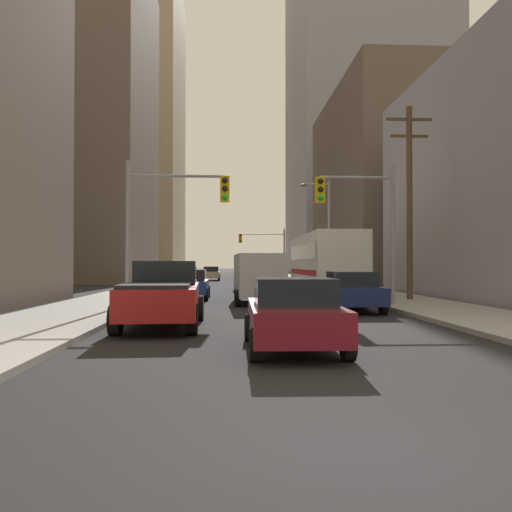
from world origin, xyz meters
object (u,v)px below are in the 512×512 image
traffic_signal_near_left (173,209)px  traffic_signal_near_right (359,211)px  cargo_van_silver (258,275)px  sedan_navy (351,291)px  sedan_blue (190,284)px  sedan_black (249,280)px  sedan_beige (211,273)px  sedan_maroon (293,314)px  city_bus (324,262)px  pickup_truck_red (163,294)px  traffic_signal_far_right (264,245)px

traffic_signal_near_left → traffic_signal_near_right: 7.69m
traffic_signal_near_left → cargo_van_silver: bearing=35.5°
sedan_navy → sedan_blue: bearing=131.9°
sedan_blue → sedan_black: same height
sedan_beige → traffic_signal_near_right: 37.55m
sedan_maroon → traffic_signal_near_right: traffic_signal_near_right is taller
cargo_van_silver → sedan_beige: bearing=95.3°
sedan_maroon → traffic_signal_near_left: 11.67m
sedan_blue → sedan_navy: bearing=-48.1°
city_bus → traffic_signal_near_right: (0.07, -7.74, 2.09)m
sedan_maroon → sedan_navy: 9.54m
cargo_van_silver → traffic_signal_near_left: 5.27m
sedan_black → traffic_signal_near_left: (-3.66, -13.03, 3.29)m
city_bus → cargo_van_silver: (-3.98, -5.14, -0.64)m
pickup_truck_red → cargo_van_silver: size_ratio=1.04×
sedan_beige → traffic_signal_far_right: 8.84m
city_bus → pickup_truck_red: size_ratio=2.11×
pickup_truck_red → sedan_blue: (-0.04, 11.97, -0.16)m
traffic_signal_near_left → traffic_signal_far_right: size_ratio=1.00×
sedan_beige → traffic_signal_far_right: (6.19, 5.36, 3.35)m
sedan_black → traffic_signal_near_left: size_ratio=0.71×
pickup_truck_red → sedan_beige: bearing=89.9°
traffic_signal_near_right → traffic_signal_near_left: bearing=180.0°
pickup_truck_red → sedan_blue: 11.97m
sedan_navy → traffic_signal_near_right: traffic_signal_near_right is taller
traffic_signal_near_right → sedan_beige: bearing=101.1°
sedan_maroon → sedan_blue: bearing=101.4°
pickup_truck_red → sedan_maroon: 5.42m
pickup_truck_red → traffic_signal_near_left: (-0.37, 6.27, 3.13)m
cargo_van_silver → sedan_navy: bearing=-52.3°
sedan_beige → traffic_signal_near_left: bearing=-90.7°
cargo_van_silver → sedan_blue: bearing=137.0°
city_bus → cargo_van_silver: bearing=-127.7°
sedan_black → traffic_signal_far_right: size_ratio=0.71×
traffic_signal_near_right → sedan_maroon: bearing=-111.1°
sedan_blue → pickup_truck_red: bearing=-89.8°
traffic_signal_near_left → sedan_maroon: bearing=-71.2°
sedan_blue → traffic_signal_near_left: size_ratio=0.70×
sedan_navy → sedan_blue: same height
cargo_van_silver → sedan_beige: 34.25m
sedan_black → sedan_beige: (-3.19, 23.68, 0.00)m
sedan_blue → sedan_maroon: bearing=-78.6°
sedan_black → sedan_navy: bearing=-77.4°
sedan_navy → sedan_beige: bearing=99.6°
pickup_truck_red → traffic_signal_near_right: size_ratio=0.91×
pickup_truck_red → sedan_beige: size_ratio=1.29×
sedan_navy → cargo_van_silver: bearing=127.7°
sedan_navy → pickup_truck_red: bearing=-145.0°
city_bus → sedan_beige: (-7.16, 28.96, -1.16)m
city_bus → sedan_navy: bearing=-94.1°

